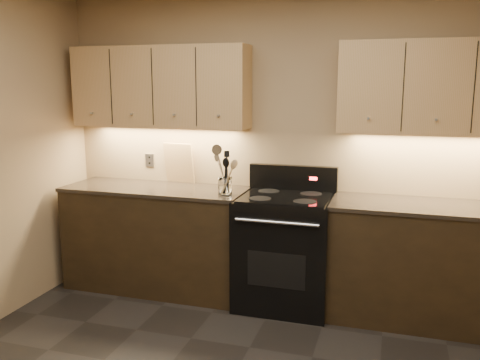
# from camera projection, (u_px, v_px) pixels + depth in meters

# --- Properties ---
(wall_back) EXTENTS (4.00, 0.04, 2.60)m
(wall_back) POSITION_uv_depth(u_px,v_px,m) (285.00, 146.00, 4.38)
(wall_back) COLOR #99815A
(wall_back) RESTS_ON ground
(counter_left) EXTENTS (1.62, 0.62, 0.93)m
(counter_left) POSITION_uv_depth(u_px,v_px,m) (157.00, 238.00, 4.57)
(counter_left) COLOR black
(counter_left) RESTS_ON ground
(counter_right) EXTENTS (1.46, 0.62, 0.93)m
(counter_right) POSITION_uv_depth(u_px,v_px,m) (426.00, 263.00, 3.91)
(counter_right) COLOR black
(counter_right) RESTS_ON ground
(stove) EXTENTS (0.76, 0.68, 1.14)m
(stove) POSITION_uv_depth(u_px,v_px,m) (285.00, 249.00, 4.21)
(stove) COLOR black
(stove) RESTS_ON ground
(upper_cab_left) EXTENTS (1.60, 0.30, 0.70)m
(upper_cab_left) POSITION_uv_depth(u_px,v_px,m) (160.00, 87.00, 4.46)
(upper_cab_left) COLOR tan
(upper_cab_left) RESTS_ON wall_back
(upper_cab_right) EXTENTS (1.44, 0.30, 0.70)m
(upper_cab_right) POSITION_uv_depth(u_px,v_px,m) (437.00, 88.00, 3.80)
(upper_cab_right) COLOR tan
(upper_cab_right) RESTS_ON wall_back
(outlet_plate) EXTENTS (0.08, 0.01, 0.12)m
(outlet_plate) POSITION_uv_depth(u_px,v_px,m) (150.00, 160.00, 4.78)
(outlet_plate) COLOR #B2B5BA
(outlet_plate) RESTS_ON wall_back
(utensil_crock) EXTENTS (0.15, 0.15, 0.14)m
(utensil_crock) POSITION_uv_depth(u_px,v_px,m) (225.00, 186.00, 4.19)
(utensil_crock) COLOR white
(utensil_crock) RESTS_ON counter_left
(cutting_board) EXTENTS (0.30, 0.11, 0.37)m
(cutting_board) POSITION_uv_depth(u_px,v_px,m) (179.00, 163.00, 4.66)
(cutting_board) COLOR tan
(cutting_board) RESTS_ON counter_left
(wooden_spoon) EXTENTS (0.17, 0.07, 0.29)m
(wooden_spoon) POSITION_uv_depth(u_px,v_px,m) (222.00, 175.00, 4.16)
(wooden_spoon) COLOR tan
(wooden_spoon) RESTS_ON utensil_crock
(black_spoon) EXTENTS (0.12, 0.16, 0.32)m
(black_spoon) POSITION_uv_depth(u_px,v_px,m) (225.00, 173.00, 4.18)
(black_spoon) COLOR black
(black_spoon) RESTS_ON utensil_crock
(black_turner) EXTENTS (0.13, 0.16, 0.36)m
(black_turner) POSITION_uv_depth(u_px,v_px,m) (227.00, 171.00, 4.15)
(black_turner) COLOR black
(black_turner) RESTS_ON utensil_crock
(steel_spatula) EXTENTS (0.23, 0.15, 0.35)m
(steel_spatula) POSITION_uv_depth(u_px,v_px,m) (229.00, 172.00, 4.15)
(steel_spatula) COLOR silver
(steel_spatula) RESTS_ON utensil_crock
(steel_skimmer) EXTENTS (0.21, 0.14, 0.40)m
(steel_skimmer) POSITION_uv_depth(u_px,v_px,m) (227.00, 169.00, 4.14)
(steel_skimmer) COLOR silver
(steel_skimmer) RESTS_ON utensil_crock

